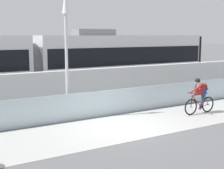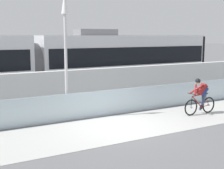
# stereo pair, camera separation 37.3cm
# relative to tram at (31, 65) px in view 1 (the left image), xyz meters

# --- Properties ---
(ground_plane) EXTENTS (200.00, 200.00, 0.00)m
(ground_plane) POSITION_rel_tram_xyz_m (1.39, -6.85, -1.89)
(ground_plane) COLOR slate
(bike_path_deck) EXTENTS (32.00, 3.20, 0.01)m
(bike_path_deck) POSITION_rel_tram_xyz_m (1.39, -6.85, -1.89)
(bike_path_deck) COLOR beige
(bike_path_deck) RESTS_ON ground
(glass_parapet) EXTENTS (32.00, 0.05, 1.11)m
(glass_parapet) POSITION_rel_tram_xyz_m (1.39, -5.00, -1.34)
(glass_parapet) COLOR silver
(glass_parapet) RESTS_ON ground
(concrete_barrier_wall) EXTENTS (32.00, 0.36, 1.86)m
(concrete_barrier_wall) POSITION_rel_tram_xyz_m (1.39, -3.20, -0.96)
(concrete_barrier_wall) COLOR silver
(concrete_barrier_wall) RESTS_ON ground
(tram_rail_near) EXTENTS (32.00, 0.08, 0.01)m
(tram_rail_near) POSITION_rel_tram_xyz_m (1.39, -0.72, -1.89)
(tram_rail_near) COLOR #595654
(tram_rail_near) RESTS_ON ground
(tram_rail_far) EXTENTS (32.00, 0.08, 0.01)m
(tram_rail_far) POSITION_rel_tram_xyz_m (1.39, 0.72, -1.89)
(tram_rail_far) COLOR #595654
(tram_rail_far) RESTS_ON ground
(tram) EXTENTS (22.56, 2.54, 3.81)m
(tram) POSITION_rel_tram_xyz_m (0.00, 0.00, 0.00)
(tram) COLOR silver
(tram) RESTS_ON ground
(cyclist_on_bike) EXTENTS (1.77, 0.58, 1.61)m
(cyclist_on_bike) POSITION_rel_tram_xyz_m (5.48, -6.85, -1.11)
(cyclist_on_bike) COLOR black
(cyclist_on_bike) RESTS_ON ground
(lamp_post_antenna) EXTENTS (0.28, 0.28, 5.20)m
(lamp_post_antenna) POSITION_rel_tram_xyz_m (0.07, -4.70, 1.40)
(lamp_post_antenna) COLOR gray
(lamp_post_antenna) RESTS_ON ground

